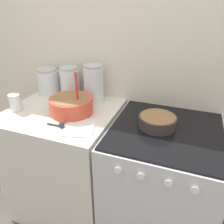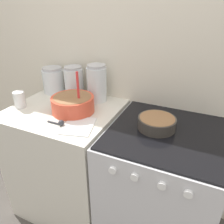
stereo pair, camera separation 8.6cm
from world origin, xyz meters
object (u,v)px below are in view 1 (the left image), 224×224
storage_jar_left (48,83)px  tin_can (15,103)px  stove (159,185)px  mixing_bowl (71,104)px  storage_jar_right (94,86)px  baking_pan (157,121)px  storage_jar_middle (70,85)px

storage_jar_left → tin_can: (-0.03, -0.33, -0.03)m
stove → mixing_bowl: bearing=-179.4°
stove → storage_jar_left: (-0.96, 0.23, 0.53)m
storage_jar_right → mixing_bowl: bearing=-103.7°
mixing_bowl → baking_pan: bearing=1.8°
stove → storage_jar_middle: (-0.76, 0.23, 0.54)m
baking_pan → tin_can: size_ratio=1.93×
storage_jar_right → tin_can: size_ratio=2.35×
storage_jar_left → tin_can: bearing=-95.9°
baking_pan → storage_jar_middle: storage_jar_middle is taller
storage_jar_middle → tin_can: bearing=-124.8°
mixing_bowl → storage_jar_left: mixing_bowl is taller
storage_jar_right → tin_can: (-0.43, -0.33, -0.06)m
stove → storage_jar_left: 1.12m
mixing_bowl → baking_pan: (0.56, 0.02, -0.02)m
stove → mixing_bowl: mixing_bowl is taller
baking_pan → stove: bearing=-10.7°
stove → storage_jar_left: size_ratio=4.36×
mixing_bowl → storage_jar_right: (0.06, 0.23, 0.05)m
baking_pan → storage_jar_middle: 0.74m
stove → storage_jar_left: storage_jar_left is taller
tin_can → mixing_bowl: bearing=14.9°
storage_jar_right → storage_jar_left: bearing=-180.0°
mixing_bowl → storage_jar_middle: (-0.14, 0.23, 0.04)m
mixing_bowl → storage_jar_right: size_ratio=1.05×
mixing_bowl → storage_jar_left: (-0.34, 0.23, 0.03)m
stove → storage_jar_right: (-0.56, 0.23, 0.56)m
stove → baking_pan: bearing=169.3°
storage_jar_left → storage_jar_middle: storage_jar_middle is taller
storage_jar_middle → stove: bearing=-16.7°
mixing_bowl → storage_jar_middle: size_ratio=1.21×
baking_pan → storage_jar_right: bearing=156.8°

